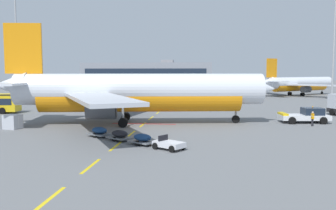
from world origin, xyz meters
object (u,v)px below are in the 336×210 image
pushback_tug (306,116)px  airliner_mid_left (299,84)px  ground_crew_worker (313,118)px  uld_cargo_container (13,122)px  airliner_foreground (136,92)px  baggage_train (131,137)px  apron_light_mast_far (335,21)px  apron_light_mast_near (16,21)px

pushback_tug → airliner_mid_left: size_ratio=0.25×
ground_crew_worker → uld_cargo_container: ground_crew_worker is taller
airliner_foreground → baggage_train: airliner_foreground is taller
pushback_tug → baggage_train: pushback_tug is taller
baggage_train → apron_light_mast_far: 51.92m
ground_crew_worker → apron_light_mast_near: apron_light_mast_near is taller
apron_light_mast_far → baggage_train: bearing=-127.2°
airliner_foreground → baggage_train: size_ratio=3.34×
airliner_mid_left → apron_light_mast_near: apron_light_mast_near is taller
apron_light_mast_far → ground_crew_worker: bearing=-111.5°
airliner_mid_left → apron_light_mast_far: (-0.83, -29.37, 12.60)m
uld_cargo_container → apron_light_mast_near: size_ratio=0.07×
baggage_train → apron_light_mast_far: size_ratio=0.41×
apron_light_mast_near → pushback_tug: bearing=-27.7°
airliner_mid_left → uld_cargo_container: bearing=-126.2°
pushback_tug → ground_crew_worker: pushback_tug is taller
apron_light_mast_near → baggage_train: bearing=-51.5°
airliner_foreground → apron_light_mast_near: bearing=135.9°
pushback_tug → uld_cargo_container: pushback_tug is taller
airliner_foreground → ground_crew_worker: (21.17, 0.49, -2.95)m
baggage_train → pushback_tug: bearing=38.6°
airliner_mid_left → baggage_train: (-30.82, -68.94, -2.59)m
airliner_foreground → apron_light_mast_far: (31.92, 27.77, 11.77)m
apron_light_mast_far → airliner_foreground: bearing=-139.0°
pushback_tug → uld_cargo_container: 35.36m
uld_cargo_container → apron_light_mast_near: bearing=117.8°
uld_cargo_container → apron_light_mast_far: 57.89m
airliner_mid_left → uld_cargo_container: (-45.84, -62.57, -2.32)m
ground_crew_worker → pushback_tug: bearing=90.8°
baggage_train → uld_cargo_container: (-15.02, 6.37, 0.27)m
ground_crew_worker → baggage_train: bearing=-147.4°
airliner_mid_left → apron_light_mast_far: apron_light_mast_far is taller
airliner_mid_left → baggage_train: size_ratio=2.36×
baggage_train → apron_light_mast_near: (-34.62, 43.50, 16.70)m
airliner_foreground → apron_light_mast_far: apron_light_mast_far is taller
baggage_train → apron_light_mast_near: size_ratio=0.37×
pushback_tug → airliner_foreground: bearing=-170.6°
pushback_tug → airliner_mid_left: (11.62, 53.64, 2.22)m
ground_crew_worker → apron_light_mast_far: 32.80m
ground_crew_worker → apron_light_mast_near: size_ratio=0.06×
airliner_foreground → apron_light_mast_far: 43.92m
airliner_mid_left → ground_crew_worker: 57.85m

